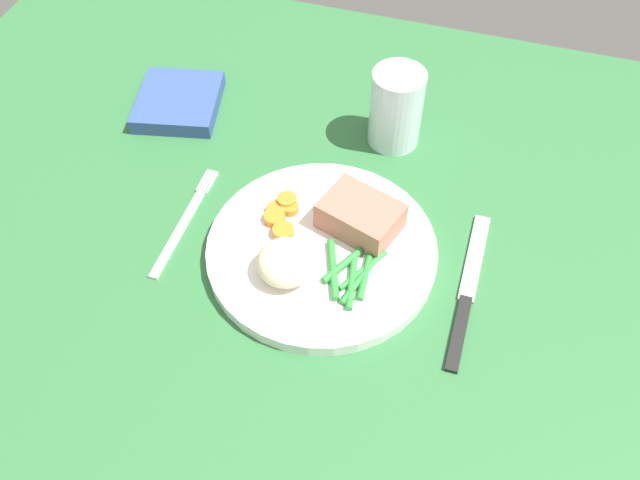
% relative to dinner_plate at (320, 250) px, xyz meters
% --- Properties ---
extents(dining_table, '(1.20, 0.90, 0.02)m').
position_rel_dinner_plate_xyz_m(dining_table, '(0.00, 0.01, -0.02)').
color(dining_table, '#2D6B38').
rests_on(dining_table, ground).
extents(dinner_plate, '(0.25, 0.25, 0.02)m').
position_rel_dinner_plate_xyz_m(dinner_plate, '(0.00, 0.00, 0.00)').
color(dinner_plate, white).
rests_on(dinner_plate, dining_table).
extents(meat_portion, '(0.10, 0.08, 0.03)m').
position_rel_dinner_plate_xyz_m(meat_portion, '(0.03, 0.04, 0.03)').
color(meat_portion, '#A86B56').
rests_on(meat_portion, dinner_plate).
extents(mashed_potatoes, '(0.06, 0.06, 0.04)m').
position_rel_dinner_plate_xyz_m(mashed_potatoes, '(-0.02, -0.05, 0.03)').
color(mashed_potatoes, beige).
rests_on(mashed_potatoes, dinner_plate).
extents(carrot_slices, '(0.04, 0.07, 0.01)m').
position_rel_dinner_plate_xyz_m(carrot_slices, '(-0.05, 0.03, 0.01)').
color(carrot_slices, orange).
rests_on(carrot_slices, dinner_plate).
extents(green_beans, '(0.07, 0.09, 0.01)m').
position_rel_dinner_plate_xyz_m(green_beans, '(0.04, -0.03, 0.01)').
color(green_beans, '#2D8C38').
rests_on(green_beans, dinner_plate).
extents(fork, '(0.01, 0.17, 0.00)m').
position_rel_dinner_plate_xyz_m(fork, '(-0.16, -0.00, -0.01)').
color(fork, silver).
rests_on(fork, dining_table).
extents(knife, '(0.02, 0.21, 0.01)m').
position_rel_dinner_plate_xyz_m(knife, '(0.16, -0.00, -0.01)').
color(knife, black).
rests_on(knife, dining_table).
extents(water_glass, '(0.06, 0.06, 0.10)m').
position_rel_dinner_plate_xyz_m(water_glass, '(0.03, 0.20, 0.03)').
color(water_glass, silver).
rests_on(water_glass, dining_table).
extents(napkin, '(0.13, 0.13, 0.02)m').
position_rel_dinner_plate_xyz_m(napkin, '(-0.25, 0.18, 0.00)').
color(napkin, '#334C8C').
rests_on(napkin, dining_table).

